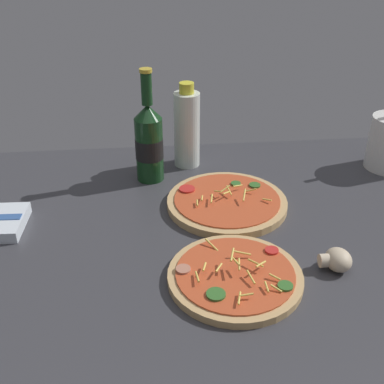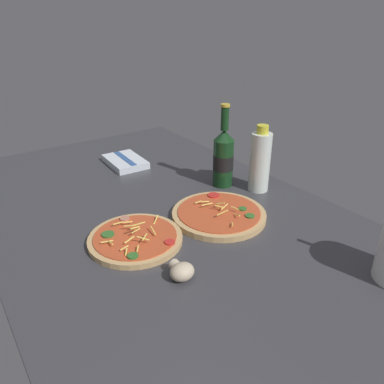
# 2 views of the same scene
# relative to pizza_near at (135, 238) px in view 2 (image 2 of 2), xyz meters

# --- Properties ---
(counter_slab) EXTENTS (1.60, 0.90, 0.03)m
(counter_slab) POSITION_rel_pizza_near_xyz_m (-0.04, 0.13, -0.02)
(counter_slab) COLOR #38383D
(counter_slab) RESTS_ON ground
(pizza_near) EXTENTS (0.24, 0.24, 0.05)m
(pizza_near) POSITION_rel_pizza_near_xyz_m (0.00, 0.00, 0.00)
(pizza_near) COLOR tan
(pizza_near) RESTS_ON counter_slab
(pizza_far) EXTENTS (0.26, 0.26, 0.05)m
(pizza_far) POSITION_rel_pizza_near_xyz_m (0.03, 0.25, 0.00)
(pizza_far) COLOR tan
(pizza_far) RESTS_ON counter_slab
(beer_bottle) EXTENTS (0.07, 0.07, 0.27)m
(beer_bottle) POSITION_rel_pizza_near_xyz_m (-0.14, 0.39, 0.09)
(beer_bottle) COLOR #143819
(beer_bottle) RESTS_ON counter_slab
(oil_bottle) EXTENTS (0.06, 0.06, 0.21)m
(oil_bottle) POSITION_rel_pizza_near_xyz_m (-0.04, 0.46, 0.09)
(oil_bottle) COLOR silver
(oil_bottle) RESTS_ON counter_slab
(mushroom_left) EXTENTS (0.06, 0.06, 0.04)m
(mushroom_left) POSITION_rel_pizza_near_xyz_m (0.19, 0.01, 0.01)
(mushroom_left) COLOR beige
(mushroom_left) RESTS_ON counter_slab
(dish_towel) EXTENTS (0.18, 0.13, 0.03)m
(dish_towel) POSITION_rel_pizza_near_xyz_m (-0.49, 0.21, 0.00)
(dish_towel) COLOR silver
(dish_towel) RESTS_ON counter_slab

